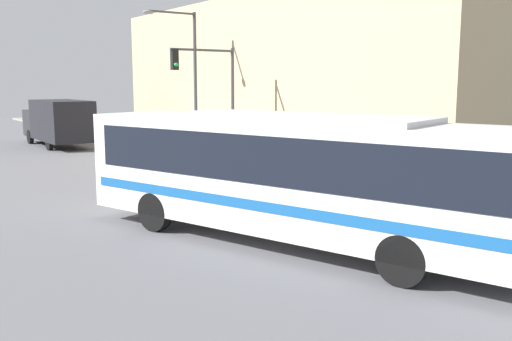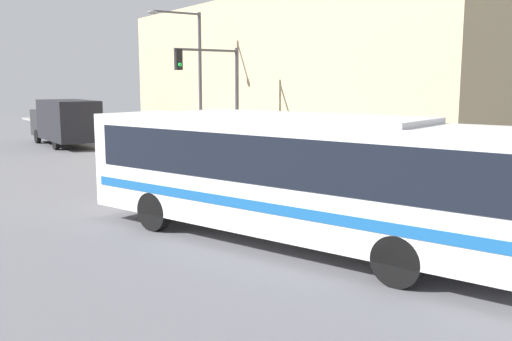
% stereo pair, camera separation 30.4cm
% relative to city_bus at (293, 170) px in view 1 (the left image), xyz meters
% --- Properties ---
extents(ground_plane, '(120.00, 120.00, 0.00)m').
position_rel_city_bus_xyz_m(ground_plane, '(0.83, 0.32, -1.86)').
color(ground_plane, slate).
extents(sidewalk, '(2.72, 70.00, 0.14)m').
position_rel_city_bus_xyz_m(sidewalk, '(6.69, 20.32, -1.78)').
color(sidewalk, gray).
rests_on(sidewalk, ground_plane).
extents(building_facade, '(6.00, 27.21, 8.44)m').
position_rel_city_bus_xyz_m(building_facade, '(11.05, 14.92, 2.36)').
color(building_facade, tan).
rests_on(building_facade, ground_plane).
extents(city_bus, '(6.05, 12.10, 3.19)m').
position_rel_city_bus_xyz_m(city_bus, '(0.00, 0.00, 0.00)').
color(city_bus, white).
rests_on(city_bus, ground_plane).
extents(delivery_truck, '(2.47, 7.63, 2.87)m').
position_rel_city_bus_xyz_m(delivery_truck, '(1.72, 25.51, -0.28)').
color(delivery_truck, black).
rests_on(delivery_truck, ground_plane).
extents(fire_hydrant, '(0.23, 0.31, 0.79)m').
position_rel_city_bus_xyz_m(fire_hydrant, '(5.93, 2.36, -1.32)').
color(fire_hydrant, '#999999').
rests_on(fire_hydrant, sidewalk).
extents(traffic_light_pole, '(3.28, 0.35, 5.39)m').
position_rel_city_bus_xyz_m(traffic_light_pole, '(4.97, 12.17, 1.98)').
color(traffic_light_pole, '#47474C').
rests_on(traffic_light_pole, sidewalk).
extents(parking_meter, '(0.14, 0.14, 1.36)m').
position_rel_city_bus_xyz_m(parking_meter, '(5.93, 8.31, -0.80)').
color(parking_meter, '#47474C').
rests_on(parking_meter, sidewalk).
extents(street_lamp, '(2.93, 0.28, 7.37)m').
position_rel_city_bus_xyz_m(street_lamp, '(5.78, 15.93, 2.70)').
color(street_lamp, '#47474C').
rests_on(street_lamp, sidewalk).
extents(pedestrian_near_corner, '(0.34, 0.34, 1.58)m').
position_rel_city_bus_xyz_m(pedestrian_near_corner, '(6.58, 12.05, -0.92)').
color(pedestrian_near_corner, '#23283D').
rests_on(pedestrian_near_corner, sidewalk).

